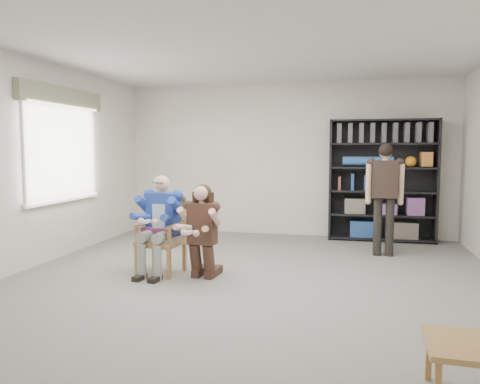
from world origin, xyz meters
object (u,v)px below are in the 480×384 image
(seated_man, at_px, (161,224))
(kneeling_woman, at_px, (201,232))
(bookshelf, at_px, (382,180))
(side_table, at_px, (469,372))
(armchair, at_px, (161,236))
(standing_man, at_px, (384,200))

(seated_man, bearing_deg, kneeling_woman, -5.58)
(seated_man, distance_m, bookshelf, 4.11)
(seated_man, xyz_separation_m, side_table, (3.08, -2.40, -0.45))
(armchair, height_order, standing_man, standing_man)
(armchair, relative_size, bookshelf, 0.47)
(armchair, xyz_separation_m, standing_man, (2.84, 1.70, 0.35))
(standing_man, bearing_deg, seated_man, -147.97)
(armchair, bearing_deg, bookshelf, 51.34)
(seated_man, height_order, standing_man, standing_man)
(armchair, xyz_separation_m, kneeling_woman, (0.58, -0.12, 0.09))
(kneeling_woman, distance_m, standing_man, 2.91)
(bookshelf, bearing_deg, standing_man, -92.11)
(armchair, bearing_deg, seated_man, -83.89)
(kneeling_woman, bearing_deg, side_table, -36.16)
(seated_man, xyz_separation_m, kneeling_woman, (0.58, -0.12, -0.05))
(bookshelf, bearing_deg, seated_man, -134.77)
(kneeling_woman, relative_size, standing_man, 0.70)
(seated_man, bearing_deg, bookshelf, 51.34)
(armchair, distance_m, side_table, 3.92)
(seated_man, xyz_separation_m, bookshelf, (2.88, 2.91, 0.41))
(seated_man, height_order, kneeling_woman, seated_man)
(side_table, bearing_deg, standing_man, 93.43)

